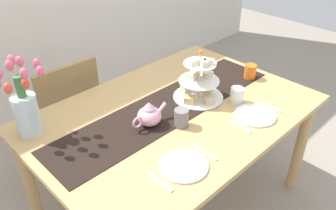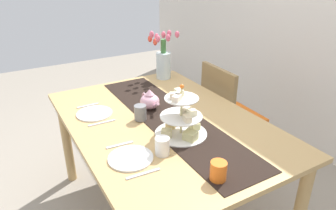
{
  "view_description": "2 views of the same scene",
  "coord_description": "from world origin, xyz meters",
  "px_view_note": "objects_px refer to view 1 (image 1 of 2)",
  "views": [
    {
      "loc": [
        -1.17,
        -1.14,
        1.85
      ],
      "look_at": [
        -0.05,
        -0.0,
        0.83
      ],
      "focal_mm": 37.0,
      "sensor_mm": 36.0,
      "label": 1
    },
    {
      "loc": [
        1.52,
        -0.84,
        1.68
      ],
      "look_at": [
        0.02,
        0.02,
        0.87
      ],
      "focal_mm": 33.39,
      "sensor_mm": 36.0,
      "label": 2
    }
  ],
  "objects_px": {
    "teapot": "(149,115)",
    "dinner_plate_right": "(255,115)",
    "tulip_vase": "(25,107)",
    "knife_left": "(204,151)",
    "dinner_plate_left": "(183,166)",
    "mug_white_text": "(237,95)",
    "tiered_cake_stand": "(199,84)",
    "mug_grey": "(181,117)",
    "fork_right": "(240,126)",
    "fork_left": "(160,182)",
    "knife_right": "(269,106)",
    "dining_table": "(174,125)",
    "mug_orange": "(250,72)",
    "chair_left": "(66,114)"
  },
  "relations": [
    {
      "from": "dinner_plate_left",
      "to": "fork_right",
      "type": "bearing_deg",
      "value": 0.0
    },
    {
      "from": "tiered_cake_stand",
      "to": "teapot",
      "type": "distance_m",
      "value": 0.4
    },
    {
      "from": "tiered_cake_stand",
      "to": "fork_right",
      "type": "bearing_deg",
      "value": -101.1
    },
    {
      "from": "knife_right",
      "to": "mug_orange",
      "type": "distance_m",
      "value": 0.35
    },
    {
      "from": "fork_left",
      "to": "fork_right",
      "type": "distance_m",
      "value": 0.58
    },
    {
      "from": "dinner_plate_left",
      "to": "dinner_plate_right",
      "type": "distance_m",
      "value": 0.58
    },
    {
      "from": "fork_left",
      "to": "knife_right",
      "type": "xyz_separation_m",
      "value": [
        0.87,
        0.0,
        0.0
      ]
    },
    {
      "from": "dinner_plate_left",
      "to": "mug_grey",
      "type": "bearing_deg",
      "value": 45.32
    },
    {
      "from": "mug_orange",
      "to": "chair_left",
      "type": "bearing_deg",
      "value": 137.31
    },
    {
      "from": "knife_left",
      "to": "mug_orange",
      "type": "relative_size",
      "value": 1.79
    },
    {
      "from": "dinner_plate_left",
      "to": "knife_left",
      "type": "xyz_separation_m",
      "value": [
        0.14,
        0.0,
        -0.0
      ]
    },
    {
      "from": "tulip_vase",
      "to": "mug_orange",
      "type": "relative_size",
      "value": 4.3
    },
    {
      "from": "tulip_vase",
      "to": "fork_right",
      "type": "bearing_deg",
      "value": -41.79
    },
    {
      "from": "fork_left",
      "to": "dinner_plate_right",
      "type": "relative_size",
      "value": 0.65
    },
    {
      "from": "tulip_vase",
      "to": "dinner_plate_right",
      "type": "distance_m",
      "value": 1.21
    },
    {
      "from": "dining_table",
      "to": "tiered_cake_stand",
      "type": "xyz_separation_m",
      "value": [
        0.21,
        0.0,
        0.19
      ]
    },
    {
      "from": "mug_white_text",
      "to": "tiered_cake_stand",
      "type": "bearing_deg",
      "value": 121.96
    },
    {
      "from": "tulip_vase",
      "to": "knife_left",
      "type": "bearing_deg",
      "value": -54.32
    },
    {
      "from": "dinner_plate_right",
      "to": "mug_white_text",
      "type": "height_order",
      "value": "mug_white_text"
    },
    {
      "from": "dining_table",
      "to": "knife_right",
      "type": "relative_size",
      "value": 9.35
    },
    {
      "from": "chair_left",
      "to": "mug_grey",
      "type": "relative_size",
      "value": 9.58
    },
    {
      "from": "tiered_cake_stand",
      "to": "knife_left",
      "type": "height_order",
      "value": "tiered_cake_stand"
    },
    {
      "from": "teapot",
      "to": "mug_white_text",
      "type": "height_order",
      "value": "teapot"
    },
    {
      "from": "knife_left",
      "to": "dinner_plate_right",
      "type": "distance_m",
      "value": 0.43
    },
    {
      "from": "fork_left",
      "to": "knife_right",
      "type": "bearing_deg",
      "value": 0.0
    },
    {
      "from": "knife_right",
      "to": "mug_grey",
      "type": "relative_size",
      "value": 1.79
    },
    {
      "from": "tiered_cake_stand",
      "to": "dinner_plate_left",
      "type": "xyz_separation_m",
      "value": [
        -0.5,
        -0.35,
        -0.09
      ]
    },
    {
      "from": "tiered_cake_stand",
      "to": "teapot",
      "type": "height_order",
      "value": "tiered_cake_stand"
    },
    {
      "from": "dining_table",
      "to": "tiered_cake_stand",
      "type": "relative_size",
      "value": 5.23
    },
    {
      "from": "knife_right",
      "to": "mug_orange",
      "type": "relative_size",
      "value": 1.79
    },
    {
      "from": "teapot",
      "to": "dinner_plate_left",
      "type": "relative_size",
      "value": 1.04
    },
    {
      "from": "tulip_vase",
      "to": "fork_right",
      "type": "height_order",
      "value": "tulip_vase"
    },
    {
      "from": "dinner_plate_right",
      "to": "fork_right",
      "type": "bearing_deg",
      "value": 180.0
    },
    {
      "from": "dining_table",
      "to": "fork_right",
      "type": "relative_size",
      "value": 10.6
    },
    {
      "from": "dining_table",
      "to": "chair_left",
      "type": "distance_m",
      "value": 0.84
    },
    {
      "from": "dinner_plate_right",
      "to": "mug_grey",
      "type": "bearing_deg",
      "value": 147.73
    },
    {
      "from": "teapot",
      "to": "dinner_plate_right",
      "type": "bearing_deg",
      "value": -36.48
    },
    {
      "from": "tiered_cake_stand",
      "to": "fork_right",
      "type": "height_order",
      "value": "tiered_cake_stand"
    },
    {
      "from": "dinner_plate_left",
      "to": "mug_grey",
      "type": "distance_m",
      "value": 0.32
    },
    {
      "from": "tulip_vase",
      "to": "knife_left",
      "type": "distance_m",
      "value": 0.9
    },
    {
      "from": "chair_left",
      "to": "teapot",
      "type": "xyz_separation_m",
      "value": [
        0.1,
        -0.78,
        0.32
      ]
    },
    {
      "from": "fork_left",
      "to": "dinner_plate_right",
      "type": "xyz_separation_m",
      "value": [
        0.72,
        0.0,
        0.0
      ]
    },
    {
      "from": "fork_left",
      "to": "mug_white_text",
      "type": "xyz_separation_m",
      "value": [
        0.77,
        0.16,
        0.04
      ]
    },
    {
      "from": "dining_table",
      "to": "fork_right",
      "type": "distance_m",
      "value": 0.39
    },
    {
      "from": "tiered_cake_stand",
      "to": "knife_left",
      "type": "bearing_deg",
      "value": -135.71
    },
    {
      "from": "knife_left",
      "to": "knife_right",
      "type": "xyz_separation_m",
      "value": [
        0.58,
        0.0,
        0.0
      ]
    },
    {
      "from": "dinner_plate_left",
      "to": "knife_right",
      "type": "height_order",
      "value": "dinner_plate_left"
    },
    {
      "from": "teapot",
      "to": "dinner_plate_right",
      "type": "relative_size",
      "value": 1.04
    },
    {
      "from": "fork_left",
      "to": "knife_right",
      "type": "distance_m",
      "value": 0.87
    },
    {
      "from": "dinner_plate_left",
      "to": "fork_left",
      "type": "relative_size",
      "value": 1.53
    }
  ]
}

